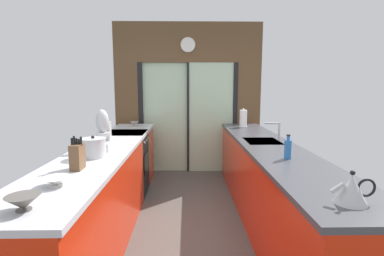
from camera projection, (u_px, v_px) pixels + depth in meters
The scene contains 15 objects.
ground_plane at pixel (189, 212), 3.63m from camera, with size 5.04×7.60×0.02m, color #4C4742.
back_wall_unit at pixel (188, 89), 5.19m from camera, with size 2.64×0.12×2.70m.
left_counter_run at pixel (105, 190), 3.08m from camera, with size 0.62×3.80×0.92m.
right_counter_run at pixel (268, 184), 3.28m from camera, with size 0.62×3.80×0.92m.
sink_faucet at pixel (276, 128), 3.45m from camera, with size 0.19×0.02×0.23m.
oven_range at pixel (127, 164), 4.19m from camera, with size 0.60×0.60×0.92m.
mixing_bowl_near at pixel (23, 202), 1.51m from camera, with size 0.18×0.18×0.08m.
mixing_bowl_mid at pixel (56, 181), 1.89m from camera, with size 0.19×0.19×0.06m.
mixing_bowl_far at pixel (134, 124), 4.72m from camera, with size 0.14×0.14×0.08m.
knife_block at pixel (77, 156), 2.26m from camera, with size 0.09×0.14×0.27m.
stand_mixer at pixel (103, 134), 2.96m from camera, with size 0.17×0.27×0.42m.
stock_pot at pixel (93, 148), 2.64m from camera, with size 0.23×0.23×0.20m.
kettle at pixel (352, 189), 1.59m from camera, with size 0.26×0.18×0.19m.
soap_bottle at pixel (288, 149), 2.59m from camera, with size 0.06×0.06×0.22m.
paper_towel_roll at pixel (243, 119), 4.63m from camera, with size 0.13×0.13×0.31m.
Camera 1 is at (-0.03, -2.84, 1.57)m, focal length 26.81 mm.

